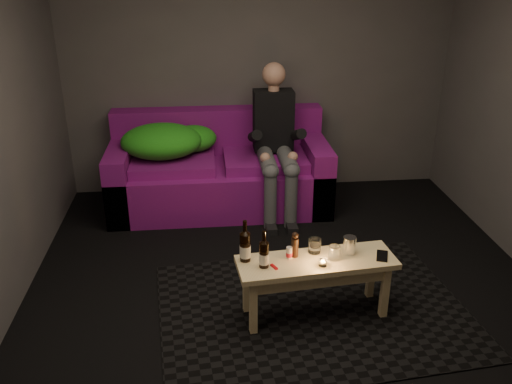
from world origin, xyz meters
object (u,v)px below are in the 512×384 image
(beer_bottle_b, at_px, (264,254))
(steel_cup, at_px, (349,245))
(coffee_table, at_px, (316,270))
(sofa, at_px, (220,173))
(beer_bottle_a, at_px, (245,246))
(person, at_px, (275,138))

(beer_bottle_b, bearing_deg, steel_cup, 11.08)
(coffee_table, xyz_separation_m, beer_bottle_b, (-0.37, -0.05, 0.18))
(sofa, relative_size, beer_bottle_b, 8.05)
(beer_bottle_b, bearing_deg, beer_bottle_a, 141.38)
(sofa, bearing_deg, steel_cup, -66.04)
(beer_bottle_a, distance_m, beer_bottle_b, 0.15)
(person, xyz_separation_m, coffee_table, (0.05, -1.80, -0.38))
(steel_cup, bearing_deg, coffee_table, -164.17)
(sofa, distance_m, beer_bottle_a, 1.95)
(coffee_table, xyz_separation_m, beer_bottle_a, (-0.49, 0.04, 0.19))
(person, distance_m, steel_cup, 1.77)
(beer_bottle_a, bearing_deg, person, 75.91)
(person, height_order, steel_cup, person)
(person, relative_size, beer_bottle_a, 4.75)
(beer_bottle_a, distance_m, steel_cup, 0.74)
(beer_bottle_a, xyz_separation_m, steel_cup, (0.74, 0.03, -0.05))
(sofa, bearing_deg, beer_bottle_b, -83.62)
(person, bearing_deg, coffee_table, -88.29)
(person, xyz_separation_m, beer_bottle_b, (-0.32, -1.85, -0.20))
(sofa, xyz_separation_m, coffee_table, (0.60, -1.97, 0.03))
(person, distance_m, beer_bottle_b, 1.89)
(beer_bottle_a, relative_size, beer_bottle_b, 1.13)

